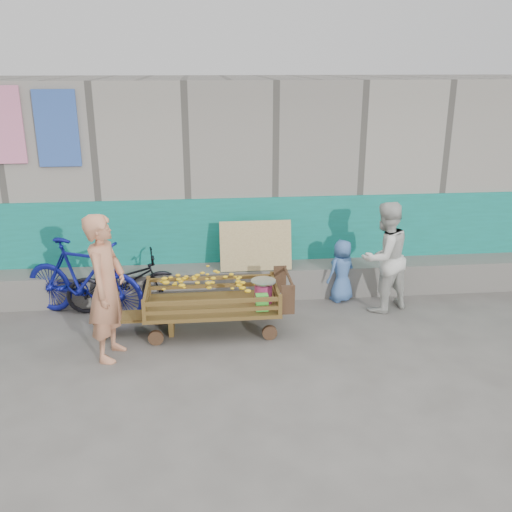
{
  "coord_description": "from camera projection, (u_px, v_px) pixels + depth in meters",
  "views": [
    {
      "loc": [
        -0.47,
        -5.31,
        3.24
      ],
      "look_at": [
        0.2,
        1.2,
        1.0
      ],
      "focal_mm": 40.0,
      "sensor_mm": 36.0,
      "label": 1
    }
  ],
  "objects": [
    {
      "name": "building_wall",
      "position": [
        227.0,
        174.0,
        9.43
      ],
      "size": [
        12.0,
        3.5,
        3.0
      ],
      "color": "gray",
      "rests_on": "ground"
    },
    {
      "name": "vendor_man",
      "position": [
        107.0,
        288.0,
        6.35
      ],
      "size": [
        0.53,
        0.69,
        1.7
      ],
      "primitive_type": "imported",
      "rotation": [
        0.0,
        0.0,
        1.35
      ],
      "color": "tan",
      "rests_on": "ground"
    },
    {
      "name": "child",
      "position": [
        342.0,
        271.0,
        8.01
      ],
      "size": [
        0.52,
        0.45,
        0.9
      ],
      "primitive_type": "imported",
      "rotation": [
        0.0,
        0.0,
        3.6
      ],
      "color": "#416AAC",
      "rests_on": "ground"
    },
    {
      "name": "bicycle_blue",
      "position": [
        84.0,
        279.0,
        7.46
      ],
      "size": [
        1.83,
        1.2,
        1.07
      ],
      "primitive_type": "imported",
      "rotation": [
        0.0,
        0.0,
        1.14
      ],
      "color": "navy",
      "rests_on": "ground"
    },
    {
      "name": "woman",
      "position": [
        384.0,
        257.0,
        7.63
      ],
      "size": [
        0.91,
        0.83,
        1.51
      ],
      "primitive_type": "imported",
      "rotation": [
        0.0,
        0.0,
        3.58
      ],
      "color": "silver",
      "rests_on": "ground"
    },
    {
      "name": "ground",
      "position": [
        249.0,
        381.0,
        6.09
      ],
      "size": [
        80.0,
        80.0,
        0.0
      ],
      "primitive_type": "plane",
      "color": "#514E49",
      "rests_on": "ground"
    },
    {
      "name": "bicycle_dark",
      "position": [
        124.0,
        282.0,
        7.74
      ],
      "size": [
        1.58,
        0.76,
        0.8
      ],
      "primitive_type": "imported",
      "rotation": [
        0.0,
        0.0,
        1.73
      ],
      "color": "black",
      "rests_on": "ground"
    },
    {
      "name": "bench",
      "position": [
        138.0,
        320.0,
        7.09
      ],
      "size": [
        1.04,
        0.31,
        0.26
      ],
      "color": "brown",
      "rests_on": "ground"
    },
    {
      "name": "banana_cart",
      "position": [
        209.0,
        293.0,
        7.05
      ],
      "size": [
        1.81,
        0.83,
        0.77
      ],
      "color": "brown",
      "rests_on": "ground"
    }
  ]
}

